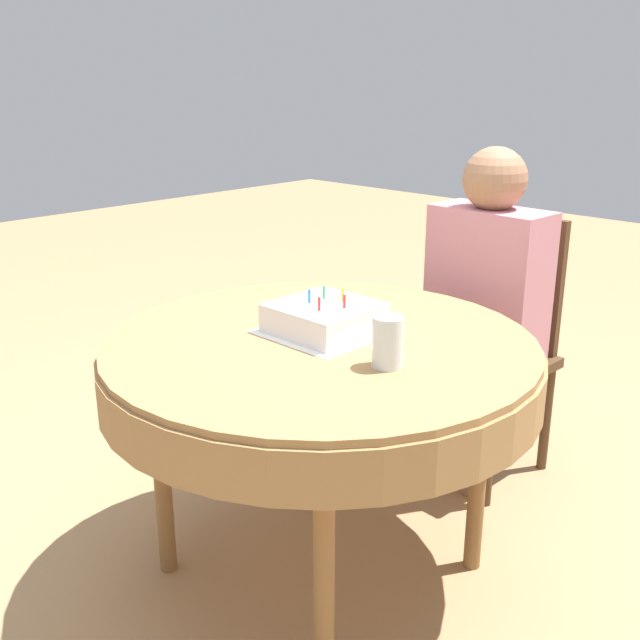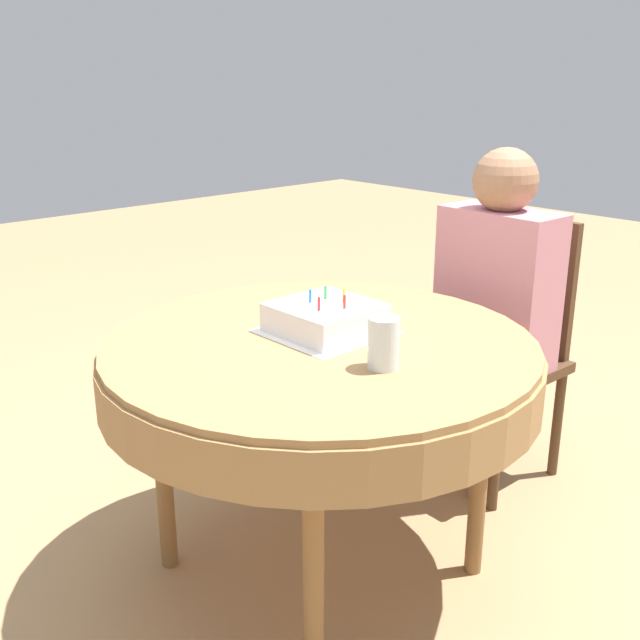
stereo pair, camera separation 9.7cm
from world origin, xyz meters
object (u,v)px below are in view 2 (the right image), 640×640
at_px(chair, 505,341).
at_px(drinking_glass, 384,343).
at_px(birthday_cake, 325,318).
at_px(person, 493,288).

distance_m(chair, drinking_glass, 1.01).
bearing_deg(birthday_cake, chair, 87.68).
distance_m(person, drinking_glass, 0.88).
height_order(chair, drinking_glass, chair).
bearing_deg(drinking_glass, chair, 105.21).
bearing_deg(drinking_glass, birthday_cake, 164.58).
bearing_deg(chair, drinking_glass, -72.39).
relative_size(chair, person, 0.79).
bearing_deg(drinking_glass, person, 107.08).
bearing_deg(person, birthday_cake, -89.91).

